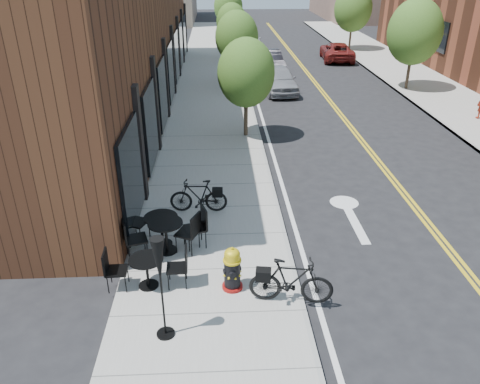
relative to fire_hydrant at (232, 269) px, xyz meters
name	(u,v)px	position (x,y,z in m)	size (l,w,h in m)	color
ground	(295,271)	(1.49, 0.70, -0.61)	(120.00, 120.00, 0.00)	black
sidewalk_near	(211,129)	(-0.51, 10.70, -0.55)	(4.00, 70.00, 0.12)	#9E9B93
building_near	(112,31)	(-5.01, 14.70, 2.89)	(5.00, 28.00, 7.00)	#422315
tree_near_a	(246,73)	(0.89, 9.70, 2.00)	(2.20, 2.20, 3.81)	#382B1E
tree_near_b	(237,37)	(0.89, 17.70, 2.11)	(2.30, 2.30, 3.98)	#382B1E
tree_near_c	(232,22)	(0.89, 25.70, 1.92)	(2.10, 2.10, 3.67)	#382B1E
tree_near_d	(228,7)	(0.89, 33.70, 2.18)	(2.40, 2.40, 4.11)	#382B1E
tree_far_b	(415,32)	(10.09, 16.70, 2.45)	(2.80, 2.80, 4.62)	#382B1E
tree_far_c	(353,9)	(10.09, 28.70, 2.45)	(2.80, 2.80, 4.62)	#382B1E
fire_hydrant	(232,269)	(0.00, 0.00, 0.00)	(0.57, 0.57, 1.03)	maroon
bicycle_left	(198,196)	(-0.82, 3.46, -0.01)	(0.45, 1.61, 0.97)	black
bicycle_right	(291,281)	(1.19, -0.52, 0.03)	(0.49, 1.74, 1.04)	black
bistro_set_a	(147,268)	(-1.83, 0.15, -0.02)	(1.73, 0.77, 0.93)	black
bistro_set_b	(161,226)	(-1.68, 1.79, 0.03)	(1.94, 1.24, 1.04)	black
bistro_set_c	(166,233)	(-1.54, 1.49, 0.04)	(1.99, 1.05, 1.05)	black
patio_umbrella	(160,268)	(-1.32, -1.35, 1.06)	(0.35, 0.35, 2.16)	black
parked_car_a	(279,79)	(3.09, 16.73, 0.08)	(1.62, 4.02, 1.37)	gray
parked_car_b	(269,61)	(3.09, 21.55, 0.06)	(1.41, 4.05, 1.33)	black
parked_car_c	(248,41)	(2.29, 29.58, 0.06)	(1.87, 4.61, 1.34)	#B2B3B7
parked_car_far	(337,51)	(8.23, 25.06, 0.00)	(2.03, 4.39, 1.22)	maroon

